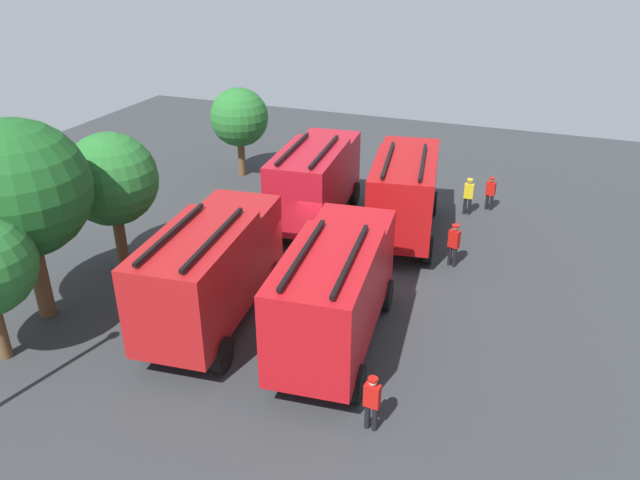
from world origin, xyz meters
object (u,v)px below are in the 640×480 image
at_px(fire_truck_0, 335,288).
at_px(firefighter_0, 454,243).
at_px(firefighter_4, 184,247).
at_px(traffic_cone_1, 133,303).
at_px(fire_truck_2, 211,267).
at_px(traffic_cone_0, 171,271).
at_px(fire_truck_1, 405,190).
at_px(tree_2, 111,180).
at_px(tree_3, 239,118).
at_px(firefighter_1, 372,401).
at_px(fire_truck_3, 316,179).
at_px(firefighter_3, 468,194).
at_px(tree_1, 20,190).
at_px(firefighter_2, 490,192).

distance_m(fire_truck_0, firefighter_0, 7.30).
bearing_deg(firefighter_4, traffic_cone_1, -22.52).
xyz_separation_m(fire_truck_2, traffic_cone_0, (2.00, 3.04, -1.79)).
height_order(fire_truck_1, firefighter_4, fire_truck_1).
distance_m(fire_truck_1, tree_2, 11.81).
bearing_deg(tree_3, fire_truck_2, -156.15).
relative_size(firefighter_4, traffic_cone_1, 2.59).
xyz_separation_m(fire_truck_2, firefighter_1, (-2.90, -6.34, -1.22)).
height_order(fire_truck_3, tree_3, tree_3).
relative_size(fire_truck_0, firefighter_0, 4.17).
xyz_separation_m(firefighter_3, tree_2, (-10.03, 11.92, 2.66)).
distance_m(fire_truck_2, traffic_cone_1, 3.57).
height_order(tree_2, traffic_cone_1, tree_2).
xyz_separation_m(fire_truck_2, firefighter_4, (2.99, 3.06, -1.21)).
relative_size(fire_truck_3, tree_1, 1.07).
distance_m(fire_truck_2, firefighter_2, 15.20).
bearing_deg(tree_2, fire_truck_1, -55.50).
xyz_separation_m(fire_truck_0, fire_truck_1, (8.70, -0.02, 0.00)).
bearing_deg(tree_1, firefighter_4, -30.24).
bearing_deg(traffic_cone_1, firefighter_2, -37.54).
xyz_separation_m(fire_truck_0, traffic_cone_1, (-0.57, 7.24, -1.83)).
distance_m(firefighter_3, firefighter_4, 13.34).
bearing_deg(firefighter_1, tree_2, 71.05).
relative_size(tree_3, traffic_cone_1, 7.35).
distance_m(tree_1, tree_2, 4.00).
bearing_deg(firefighter_0, traffic_cone_1, -33.30).
bearing_deg(fire_truck_2, tree_2, 61.27).
bearing_deg(firefighter_3, fire_truck_1, -37.31).
relative_size(fire_truck_1, firefighter_1, 4.49).
relative_size(fire_truck_3, firefighter_4, 4.40).
height_order(fire_truck_1, tree_2, tree_2).
bearing_deg(firefighter_1, firefighter_0, 2.43).
relative_size(traffic_cone_0, traffic_cone_1, 1.11).
relative_size(fire_truck_2, traffic_cone_1, 11.45).
xyz_separation_m(fire_truck_0, firefighter_1, (-3.10, -2.14, -1.22)).
height_order(fire_truck_3, firefighter_1, fire_truck_3).
bearing_deg(fire_truck_3, firefighter_1, -157.72).
relative_size(fire_truck_0, firefighter_2, 4.60).
height_order(firefighter_0, tree_1, tree_1).
bearing_deg(fire_truck_1, traffic_cone_1, 132.54).
bearing_deg(tree_3, tree_1, -179.50).
bearing_deg(firefighter_4, firefighter_3, 111.52).
bearing_deg(firefighter_2, tree_3, 98.12).
bearing_deg(traffic_cone_1, traffic_cone_0, -0.15).
xyz_separation_m(firefighter_1, traffic_cone_1, (2.53, 9.38, -0.61)).
height_order(fire_truck_0, firefighter_1, fire_truck_0).
bearing_deg(firefighter_3, fire_truck_2, -31.37).
xyz_separation_m(fire_truck_1, traffic_cone_0, (-6.90, 7.26, -1.79)).
bearing_deg(firefighter_2, fire_truck_0, 174.46).
bearing_deg(firefighter_2, firefighter_3, 143.80).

